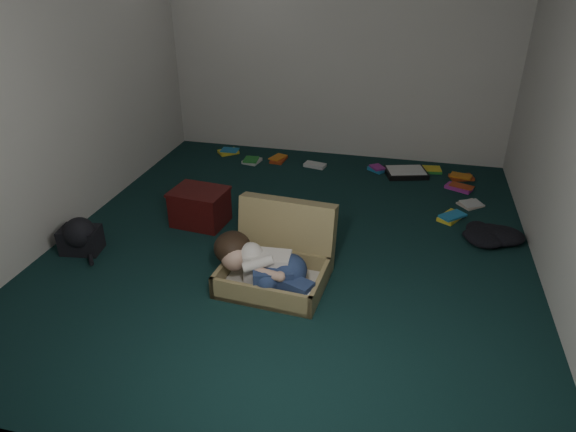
% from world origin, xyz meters
% --- Properties ---
extents(floor, '(4.50, 4.50, 0.00)m').
position_xyz_m(floor, '(0.00, 0.00, 0.00)').
color(floor, black).
rests_on(floor, ground).
extents(wall_back, '(4.50, 0.00, 4.50)m').
position_xyz_m(wall_back, '(0.00, 2.25, 1.30)').
color(wall_back, silver).
rests_on(wall_back, ground).
extents(wall_front, '(4.50, 0.00, 4.50)m').
position_xyz_m(wall_front, '(0.00, -2.25, 1.30)').
color(wall_front, silver).
rests_on(wall_front, ground).
extents(wall_left, '(0.00, 4.50, 4.50)m').
position_xyz_m(wall_left, '(-2.00, 0.00, 1.30)').
color(wall_left, silver).
rests_on(wall_left, ground).
extents(suitcase, '(0.83, 0.81, 0.57)m').
position_xyz_m(suitcase, '(0.01, -0.51, 0.17)').
color(suitcase, '#978553').
rests_on(suitcase, floor).
extents(person, '(0.83, 0.45, 0.35)m').
position_xyz_m(person, '(-0.06, -0.70, 0.22)').
color(person, silver).
rests_on(person, suitcase).
extents(maroon_bin, '(0.53, 0.43, 0.34)m').
position_xyz_m(maroon_bin, '(-0.91, 0.17, 0.17)').
color(maroon_bin, '#400E0D').
rests_on(maroon_bin, floor).
extents(backpack, '(0.44, 0.37, 0.24)m').
position_xyz_m(backpack, '(-1.70, -0.53, 0.12)').
color(backpack, black).
rests_on(backpack, floor).
extents(clothing_pile, '(0.51, 0.44, 0.14)m').
position_xyz_m(clothing_pile, '(1.66, 0.52, 0.07)').
color(clothing_pile, black).
rests_on(clothing_pile, floor).
extents(paper_tray, '(0.52, 0.45, 0.06)m').
position_xyz_m(paper_tray, '(0.90, 1.78, 0.03)').
color(paper_tray, black).
rests_on(paper_tray, floor).
extents(book_scatter, '(3.05, 1.37, 0.02)m').
position_xyz_m(book_scatter, '(0.51, 1.66, 0.01)').
color(book_scatter, yellow).
rests_on(book_scatter, floor).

